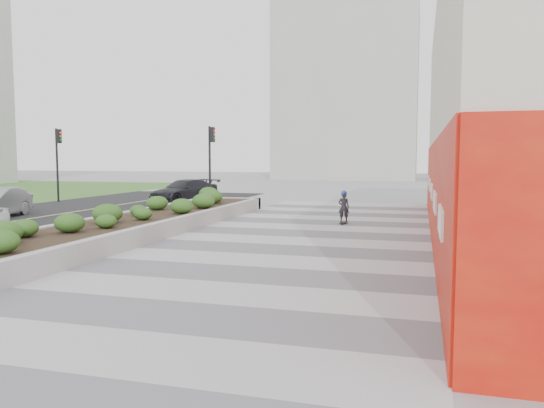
{
  "coord_description": "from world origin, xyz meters",
  "views": [
    {
      "loc": [
        3.62,
        -8.93,
        2.53
      ],
      "look_at": [
        -0.81,
        6.77,
        1.1
      ],
      "focal_mm": 35.0,
      "sensor_mm": 36.0,
      "label": 1
    }
  ],
  "objects": [
    {
      "name": "traffic_signal_far",
      "position": [
        -16.43,
        17.0,
        2.76
      ],
      "size": [
        0.33,
        0.28,
        4.2
      ],
      "color": "black",
      "rests_on": "ground"
    },
    {
      "name": "skateboarder",
      "position": [
        0.8,
        11.13,
        0.66
      ],
      "size": [
        0.44,
        0.73,
        1.3
      ],
      "rotation": [
        0.0,
        0.0,
        -0.08
      ],
      "color": "beige",
      "rests_on": "ground"
    },
    {
      "name": "manhole_cover",
      "position": [
        0.5,
        3.0,
        0.0
      ],
      "size": [
        0.44,
        0.44,
        0.01
      ],
      "primitive_type": "cylinder",
      "color": "#595654",
      "rests_on": "ground"
    },
    {
      "name": "planter",
      "position": [
        -5.5,
        7.0,
        0.42
      ],
      "size": [
        3.0,
        18.0,
        0.9
      ],
      "color": "#9E9EA0",
      "rests_on": "ground"
    },
    {
      "name": "distant_bldg_north_l",
      "position": [
        -5.0,
        55.0,
        10.0
      ],
      "size": [
        16.0,
        12.0,
        20.0
      ],
      "primitive_type": "cube",
      "color": "#ADAAA3",
      "rests_on": "ground"
    },
    {
      "name": "walkway",
      "position": [
        0.0,
        3.0,
        0.01
      ],
      "size": [
        8.0,
        36.0,
        0.01
      ],
      "primitive_type": "cube",
      "color": "#A8A8AD",
      "rests_on": "ground"
    },
    {
      "name": "ground",
      "position": [
        0.0,
        0.0,
        0.0
      ],
      "size": [
        160.0,
        160.0,
        0.0
      ],
      "primitive_type": "plane",
      "color": "gray",
      "rests_on": "ground"
    },
    {
      "name": "traffic_signal_near",
      "position": [
        -7.23,
        17.5,
        2.76
      ],
      "size": [
        0.33,
        0.28,
        4.2
      ],
      "color": "black",
      "rests_on": "ground"
    },
    {
      "name": "car_dark",
      "position": [
        -9.33,
        18.6,
        0.65
      ],
      "size": [
        3.27,
        4.81,
        1.29
      ],
      "primitive_type": "imported",
      "rotation": [
        0.0,
        0.0,
        -0.36
      ],
      "color": "black",
      "rests_on": "ground"
    },
    {
      "name": "building",
      "position": [
        6.98,
        8.98,
        3.98
      ],
      "size": [
        6.04,
        24.08,
        8.0
      ],
      "color": "beige",
      "rests_on": "ground"
    },
    {
      "name": "distant_bldg_north_r",
      "position": [
        15.0,
        60.0,
        12.0
      ],
      "size": [
        14.0,
        10.0,
        24.0
      ],
      "primitive_type": "cube",
      "color": "#ADAAA3",
      "rests_on": "ground"
    }
  ]
}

